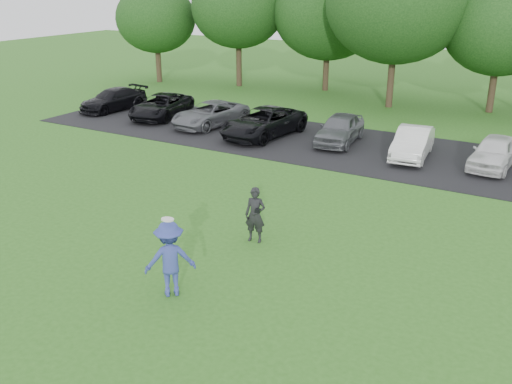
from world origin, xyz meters
TOP-DOWN VIEW (x-y plane):
  - ground at (0.00, 0.00)m, footprint 100.00×100.00m
  - parking_lot at (0.00, 13.00)m, footprint 32.00×6.50m
  - frisbee_player at (-0.12, -0.10)m, footprint 1.27×1.25m
  - camera_bystander at (0.14, 3.22)m, footprint 0.62×0.48m
  - parked_cars at (-1.09, 13.04)m, footprint 30.96×5.22m
  - tree_row at (1.51, 22.76)m, footprint 42.39×9.85m

SIDE VIEW (x-z plane):
  - ground at x=0.00m, z-range 0.00..0.00m
  - parking_lot at x=0.00m, z-range 0.00..0.03m
  - parked_cars at x=-1.09m, z-range -0.02..1.24m
  - camera_bystander at x=0.14m, z-range 0.00..1.53m
  - frisbee_player at x=-0.12m, z-range -0.09..1.85m
  - tree_row at x=1.51m, z-range 0.59..9.23m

